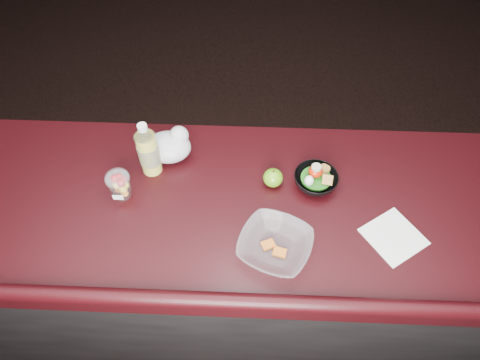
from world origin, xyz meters
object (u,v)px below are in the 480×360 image
lemonade_bottle (149,152)px  takeout_bowl (275,245)px  snack_bowl (315,179)px  fruit_cup (119,184)px  green_apple (273,178)px

lemonade_bottle → takeout_bowl: size_ratio=0.77×
snack_bowl → takeout_bowl: snack_bowl is taller
fruit_cup → takeout_bowl: (0.51, -0.19, -0.03)m
fruit_cup → green_apple: fruit_cup is taller
lemonade_bottle → green_apple: bearing=-6.1°
takeout_bowl → lemonade_bottle: bearing=144.7°
green_apple → snack_bowl: snack_bowl is taller
lemonade_bottle → snack_bowl: bearing=-4.3°
snack_bowl → lemonade_bottle: bearing=175.7°
lemonade_bottle → green_apple: (0.42, -0.05, -0.06)m
fruit_cup → takeout_bowl: size_ratio=0.40×
green_apple → takeout_bowl: bearing=-89.0°
green_apple → takeout_bowl: (0.00, -0.26, -0.00)m
lemonade_bottle → fruit_cup: lemonade_bottle is taller
fruit_cup → takeout_bowl: 0.55m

